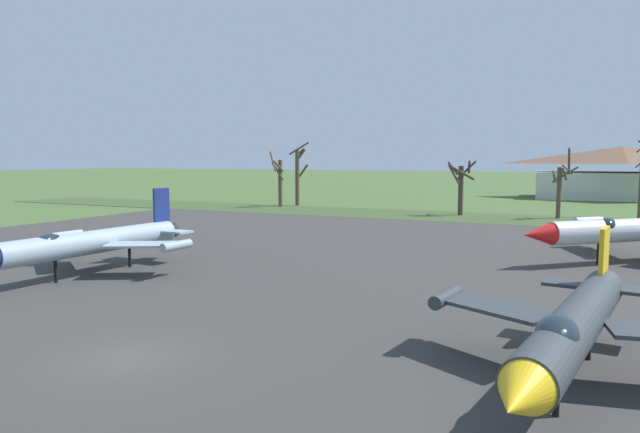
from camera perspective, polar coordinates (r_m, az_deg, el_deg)
ground_plane at (r=20.95m, az=-18.56°, el=-13.22°), size 600.00×600.00×0.00m
asphalt_apron at (r=35.11m, az=1.66°, el=-5.24°), size 76.03×57.99×0.05m
grass_verge_strip at (r=68.29m, az=13.65°, el=-0.05°), size 136.03×12.00×0.06m
jet_fighter_front_left at (r=35.53m, az=-21.51°, el=-2.32°), size 9.87×13.81×4.79m
jet_fighter_front_right at (r=42.17m, az=28.38°, el=-1.14°), size 13.51×13.31×5.23m
jet_fighter_rear_center at (r=18.48m, az=23.79°, el=-9.68°), size 9.70×13.61×4.20m
bare_tree_far_left at (r=80.26m, az=-4.02°, el=3.66°), size 2.65×1.96×7.71m
bare_tree_left_of_center at (r=82.58m, az=-2.17°, el=4.25°), size 3.31×2.24×9.13m
bare_tree_center at (r=70.10m, az=13.70°, el=3.08°), size 3.42×3.48×6.50m
bare_tree_right_of_center at (r=69.71m, az=22.62°, el=2.77°), size 2.85×3.28×7.90m
visitor_building at (r=108.61m, az=27.56°, el=3.82°), size 28.16×16.17×8.73m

